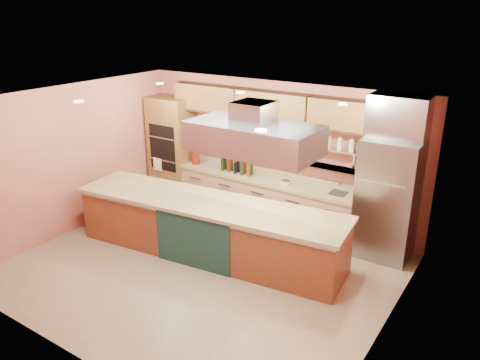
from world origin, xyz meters
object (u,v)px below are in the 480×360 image
Objects in this scene: flower_vase at (196,157)px; kitchen_scale at (285,181)px; green_canister at (259,131)px; copper_kettle at (222,126)px; refrigerator at (387,200)px; island at (209,228)px.

flower_vase is 1.90× the size of kitchen_scale.
green_canister reaches higher than flower_vase.
copper_kettle is 0.89m from green_canister.
flower_vase reaches higher than kitchen_scale.
refrigerator is 13.00× the size of kitchen_scale.
green_canister is at bearing 158.59° from kitchen_scale.
refrigerator is 4.13m from flower_vase.
green_canister reaches higher than island.
island is 1.82m from kitchen_scale.
kitchen_scale is at bearing -16.60° from green_canister.
kitchen_scale is at bearing 179.71° from refrigerator.
refrigerator is 6.85× the size of flower_vase.
flower_vase is at bearing 175.19° from kitchen_scale.
green_canister is (0.89, 0.00, 0.01)m from copper_kettle.
copper_kettle is (-1.63, 0.22, 0.82)m from kitchen_scale.
flower_vase is at bearing 127.36° from island.
island is 2.35m from flower_vase.
green_canister is (1.45, 0.22, 0.73)m from flower_vase.
refrigerator is at bearing 26.29° from island.
kitchen_scale is (-1.94, 0.01, -0.07)m from refrigerator.
green_canister is (-0.13, 1.87, 1.31)m from island.
refrigerator is at bearing -3.68° from copper_kettle.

